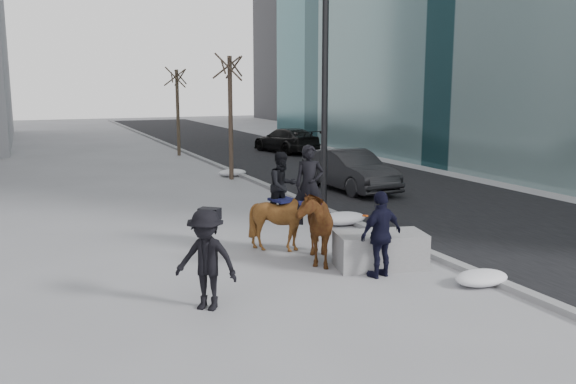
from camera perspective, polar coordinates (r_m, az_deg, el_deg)
name	(u,v)px	position (r m, az deg, el deg)	size (l,w,h in m)	color
ground	(311,273)	(12.63, 2.18, -7.60)	(120.00, 120.00, 0.00)	gray
road	(361,181)	(24.46, 6.89, 1.02)	(8.00, 90.00, 0.01)	black
curb	(268,186)	(22.72, -1.86, 0.53)	(0.25, 90.00, 0.12)	gray
planter	(380,250)	(13.07, 8.62, -5.40)	(1.86, 0.93, 0.74)	gray
car_near	(350,170)	(22.22, 5.80, 2.05)	(1.57, 4.51, 1.48)	black
car_far	(286,140)	(34.38, -0.17, 4.87)	(1.95, 4.80, 1.39)	black
tree_near	(230,112)	(24.63, -5.41, 7.49)	(1.20, 1.20, 5.46)	#34271E
tree_far	(178,108)	(33.37, -10.28, 7.72)	(1.20, 1.20, 5.08)	#392F22
mounted_left	(312,219)	(13.26, 2.23, -2.51)	(1.49, 2.15, 2.54)	#461A0E
mounted_right	(285,212)	(14.06, -0.32, -1.86)	(1.47, 1.58, 2.30)	#4D290F
feeder	(381,234)	(12.31, 8.70, -3.93)	(1.09, 0.96, 1.75)	black
camera_crew	(206,259)	(10.54, -7.66, -6.26)	(1.28, 1.24, 1.75)	black
lamppost	(326,41)	(17.34, 3.55, 13.91)	(0.25, 0.80, 9.09)	black
snow_piles	(319,209)	(18.17, 2.94, -1.59)	(1.34, 16.05, 0.34)	silver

